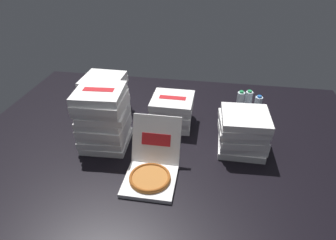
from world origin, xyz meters
TOP-DOWN VIEW (x-y plane):
  - ground_plane at (0.00, 0.00)m, footprint 3.20×2.40m
  - open_pizza_box at (-0.04, -0.40)m, footprint 0.34×0.49m
  - pizza_stack_left_far at (-0.63, 0.35)m, footprint 0.38×0.38m
  - pizza_stack_right_mid at (0.58, 0.01)m, footprint 0.38×0.38m
  - pizza_stack_right_far at (-0.48, -0.10)m, footprint 0.39×0.38m
  - pizza_stack_center_near at (-0.01, 0.27)m, footprint 0.37×0.39m
  - water_bottle_0 at (0.65, 0.54)m, footprint 0.07×0.07m
  - water_bottle_1 at (0.73, 0.45)m, footprint 0.07×0.07m
  - water_bottle_2 at (0.58, 0.52)m, footprint 0.07×0.07m

SIDE VIEW (x-z plane):
  - ground_plane at x=0.00m, z-range -0.02..0.00m
  - open_pizza_box at x=-0.04m, z-range -0.10..0.25m
  - water_bottle_0 at x=0.65m, z-range -0.01..0.24m
  - water_bottle_1 at x=0.73m, z-range -0.01..0.24m
  - water_bottle_2 at x=0.58m, z-range -0.01..0.24m
  - pizza_stack_center_near at x=-0.01m, z-range 0.00..0.26m
  - pizza_stack_right_mid at x=0.58m, z-range 0.00..0.31m
  - pizza_stack_left_far at x=-0.63m, z-range 0.00..0.36m
  - pizza_stack_right_far at x=-0.48m, z-range 0.00..0.47m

